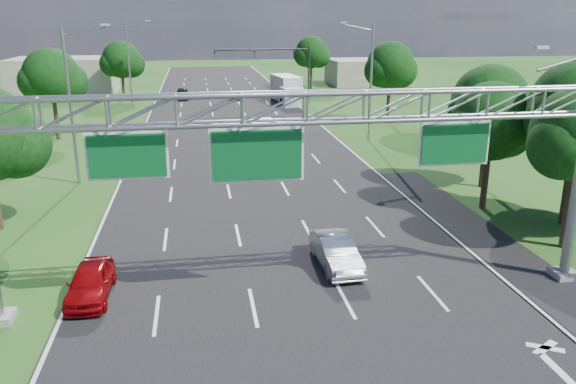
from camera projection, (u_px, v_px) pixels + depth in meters
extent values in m
plane|color=#184615|center=(252.00, 176.00, 39.03)|extent=(220.00, 220.00, 0.00)
cube|color=black|center=(252.00, 176.00, 39.03)|extent=(18.00, 180.00, 0.02)
cube|color=black|center=(510.00, 260.00, 25.53)|extent=(3.00, 30.00, 0.02)
cube|color=gray|center=(564.00, 274.00, 23.80)|extent=(1.00, 1.00, 0.30)
cylinder|color=gray|center=(569.00, 61.00, 20.97)|extent=(2.54, 0.12, 0.79)
cube|color=beige|center=(542.00, 47.00, 20.64)|extent=(0.50, 0.22, 0.12)
cube|color=white|center=(127.00, 156.00, 19.34)|extent=(2.80, 0.05, 1.70)
cube|color=#0A5626|center=(127.00, 156.00, 19.29)|extent=(2.62, 0.05, 1.52)
cube|color=white|center=(257.00, 155.00, 20.08)|extent=(3.40, 0.05, 2.00)
cube|color=#0A5626|center=(257.00, 155.00, 20.02)|extent=(3.22, 0.05, 1.82)
cube|color=white|center=(454.00, 144.00, 21.19)|extent=(2.80, 0.05, 1.70)
cube|color=#0A5626|center=(455.00, 144.00, 21.13)|extent=(2.62, 0.05, 1.52)
cylinder|color=black|center=(309.00, 74.00, 72.64)|extent=(0.24, 0.24, 7.00)
cylinder|color=black|center=(262.00, 50.00, 70.79)|extent=(12.00, 0.18, 0.18)
imported|color=black|center=(215.00, 55.00, 70.03)|extent=(0.18, 0.22, 1.10)
imported|color=black|center=(255.00, 54.00, 70.80)|extent=(0.18, 0.22, 1.10)
imported|color=black|center=(294.00, 54.00, 71.57)|extent=(0.18, 0.22, 1.10)
cylinder|color=gray|center=(71.00, 108.00, 35.77)|extent=(0.20, 0.20, 10.00)
cylinder|color=gray|center=(84.00, 32.00, 34.56)|extent=(2.78, 0.12, 0.60)
cube|color=beige|center=(105.00, 25.00, 34.64)|extent=(0.55, 0.22, 0.12)
cylinder|color=gray|center=(129.00, 64.00, 68.73)|extent=(0.20, 0.20, 10.00)
cylinder|color=gray|center=(137.00, 24.00, 67.52)|extent=(2.78, 0.12, 0.60)
cube|color=beige|center=(148.00, 21.00, 67.60)|extent=(0.55, 0.22, 0.12)
cylinder|color=gray|center=(371.00, 84.00, 48.72)|extent=(0.20, 0.20, 10.00)
cylinder|color=gray|center=(358.00, 28.00, 47.12)|extent=(2.78, 0.12, 0.60)
cube|color=beige|center=(344.00, 23.00, 46.80)|extent=(0.55, 0.22, 0.12)
cylinder|color=#2D2116|center=(568.00, 210.00, 26.42)|extent=(0.36, 0.36, 3.74)
sphere|color=black|center=(563.00, 146.00, 25.03)|extent=(3.08, 3.08, 3.08)
cylinder|color=#2D2116|center=(567.00, 186.00, 29.49)|extent=(0.36, 0.36, 4.18)
sphere|color=black|center=(561.00, 119.00, 27.96)|extent=(3.50, 3.50, 3.50)
cylinder|color=#2D2116|center=(485.00, 180.00, 31.98)|extent=(0.36, 0.36, 3.30)
sphere|color=black|center=(492.00, 121.00, 30.96)|extent=(4.40, 4.40, 4.40)
sphere|color=black|center=(505.00, 129.00, 31.67)|extent=(3.30, 3.30, 3.30)
sphere|color=black|center=(477.00, 131.00, 30.66)|extent=(3.08, 3.08, 3.08)
cylinder|color=#2D2116|center=(484.00, 160.00, 36.03)|extent=(0.36, 0.36, 3.52)
sphere|color=black|center=(490.00, 103.00, 34.93)|extent=(4.80, 4.80, 4.80)
sphere|color=black|center=(503.00, 111.00, 35.67)|extent=(3.60, 3.60, 3.60)
sphere|color=black|center=(475.00, 112.00, 34.62)|extent=(3.36, 3.36, 3.36)
sphere|color=black|center=(15.00, 143.00, 28.59)|extent=(3.60, 3.60, 3.60)
cylinder|color=#2D2116|center=(56.00, 119.00, 50.14)|extent=(0.36, 0.36, 3.74)
sphere|color=black|center=(51.00, 75.00, 49.01)|extent=(4.80, 4.80, 4.80)
sphere|color=black|center=(67.00, 82.00, 49.75)|extent=(3.60, 3.60, 3.60)
sphere|color=black|center=(38.00, 82.00, 48.70)|extent=(3.36, 3.36, 3.36)
cylinder|color=#2D2116|center=(123.00, 87.00, 74.21)|extent=(0.36, 0.36, 3.30)
sphere|color=black|center=(121.00, 60.00, 73.14)|extent=(4.80, 4.80, 4.80)
sphere|color=black|center=(131.00, 64.00, 73.88)|extent=(3.60, 3.60, 3.60)
sphere|color=black|center=(113.00, 64.00, 72.84)|extent=(3.36, 3.36, 3.36)
cylinder|color=#2D2116|center=(388.00, 104.00, 57.85)|extent=(0.36, 0.36, 3.96)
sphere|color=black|center=(390.00, 65.00, 56.69)|extent=(4.80, 4.80, 4.80)
sphere|color=black|center=(400.00, 71.00, 57.43)|extent=(3.60, 3.60, 3.60)
sphere|color=black|center=(381.00, 70.00, 56.38)|extent=(3.36, 3.36, 3.36)
cylinder|color=#2D2116|center=(311.00, 77.00, 85.86)|extent=(0.36, 0.36, 3.52)
sphere|color=black|center=(311.00, 52.00, 84.76)|extent=(4.80, 4.80, 4.80)
sphere|color=black|center=(319.00, 56.00, 85.50)|extent=(3.60, 3.60, 3.60)
sphere|color=black|center=(305.00, 56.00, 84.46)|extent=(3.36, 3.36, 3.36)
cube|color=#9E9385|center=(64.00, 76.00, 80.11)|extent=(14.00, 10.00, 5.00)
cube|color=#9E9385|center=(367.00, 72.00, 91.10)|extent=(12.00, 9.00, 4.00)
imported|color=#96060A|center=(90.00, 282.00, 21.94)|extent=(1.62, 3.91, 1.32)
imported|color=#B2B6BE|center=(336.00, 252.00, 24.68)|extent=(1.64, 4.28, 1.39)
imported|color=black|center=(236.00, 95.00, 75.21)|extent=(1.93, 3.95, 1.08)
imported|color=black|center=(182.00, 93.00, 75.15)|extent=(1.78, 4.38, 1.49)
imported|color=silver|center=(264.00, 127.00, 51.90)|extent=(2.11, 4.96, 1.59)
cube|color=silver|center=(286.00, 88.00, 72.73)|extent=(3.36, 6.61, 3.16)
cube|color=silver|center=(292.00, 97.00, 68.73)|extent=(2.72, 2.63, 2.32)
cylinder|color=black|center=(282.00, 102.00, 68.94)|extent=(0.37, 1.05, 1.05)
cylinder|color=black|center=(300.00, 102.00, 69.30)|extent=(0.37, 1.05, 1.05)
cylinder|color=black|center=(275.00, 95.00, 74.90)|extent=(0.37, 1.05, 1.05)
cylinder|color=black|center=(292.00, 95.00, 75.26)|extent=(0.37, 1.05, 1.05)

